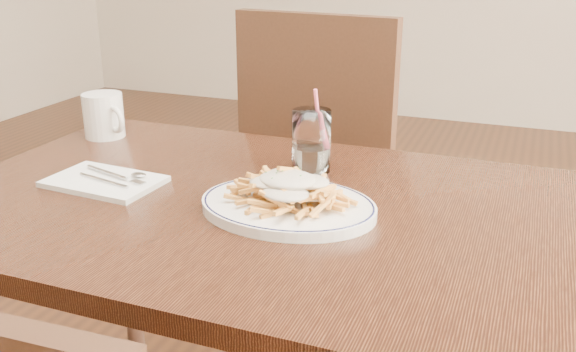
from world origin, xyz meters
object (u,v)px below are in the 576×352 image
at_px(table, 247,236).
at_px(coffee_mug, 104,116).
at_px(chair_far, 329,158).
at_px(loaded_fries, 288,185).
at_px(fries_plate, 288,206).
at_px(water_glass, 311,145).

bearing_deg(table, coffee_mug, 154.12).
height_order(chair_far, loaded_fries, chair_far).
bearing_deg(loaded_fries, fries_plate, 172.87).
distance_m(chair_far, coffee_mug, 0.70).
bearing_deg(fries_plate, table, 163.11).
height_order(table, coffee_mug, coffee_mug).
distance_m(chair_far, fries_plate, 0.83).
relative_size(table, loaded_fries, 5.79).
bearing_deg(chair_far, loaded_fries, -77.61).
relative_size(loaded_fries, water_glass, 1.15).
distance_m(loaded_fries, water_glass, 0.23).
distance_m(loaded_fries, coffee_mug, 0.66).
xyz_separation_m(chair_far, water_glass, (0.14, -0.56, 0.22)).
xyz_separation_m(table, loaded_fries, (0.10, -0.03, 0.13)).
relative_size(fries_plate, water_glass, 2.11).
relative_size(chair_far, coffee_mug, 7.65).
bearing_deg(table, chair_far, 95.65).
xyz_separation_m(loaded_fries, coffee_mug, (-0.60, 0.27, 0.00)).
bearing_deg(coffee_mug, fries_plate, -24.48).
relative_size(water_glass, coffee_mug, 1.34).
bearing_deg(chair_far, coffee_mug, -129.47).
bearing_deg(chair_far, water_glass, -76.19).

